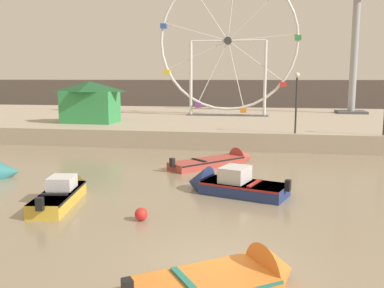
% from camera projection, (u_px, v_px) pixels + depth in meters
% --- Properties ---
extents(ground_plane, '(240.00, 240.00, 0.00)m').
position_uv_depth(ground_plane, '(217.00, 266.00, 10.75)').
color(ground_plane, gray).
extents(quay_promenade, '(110.00, 24.25, 1.19)m').
position_uv_depth(quay_promenade, '(254.00, 123.00, 39.09)').
color(quay_promenade, tan).
rests_on(quay_promenade, ground_plane).
extents(distant_town_skyline, '(140.00, 3.00, 4.40)m').
position_uv_depth(distant_town_skyline, '(259.00, 95.00, 61.41)').
color(distant_town_skyline, '#564C47').
rests_on(distant_town_skyline, ground_plane).
extents(motorboat_navy_blue, '(4.53, 2.83, 1.63)m').
position_uv_depth(motorboat_navy_blue, '(227.00, 184.00, 17.61)').
color(motorboat_navy_blue, navy).
rests_on(motorboat_navy_blue, ground_plane).
extents(motorboat_orange_hull, '(4.09, 3.49, 1.49)m').
position_uv_depth(motorboat_orange_hull, '(235.00, 281.00, 9.45)').
color(motorboat_orange_hull, orange).
rests_on(motorboat_orange_hull, ground_plane).
extents(motorboat_mustard_yellow, '(1.84, 4.80, 1.28)m').
position_uv_depth(motorboat_mustard_yellow, '(64.00, 192.00, 16.50)').
color(motorboat_mustard_yellow, gold).
rests_on(motorboat_mustard_yellow, ground_plane).
extents(motorboat_faded_red, '(4.65, 4.95, 1.24)m').
position_uv_depth(motorboat_faded_red, '(222.00, 160.00, 23.45)').
color(motorboat_faded_red, '#B24238').
rests_on(motorboat_faded_red, ground_plane).
extents(ferris_wheel_white_frame, '(12.90, 1.20, 13.24)m').
position_uv_depth(ferris_wheel_white_frame, '(228.00, 43.00, 39.01)').
color(ferris_wheel_white_frame, silver).
rests_on(ferris_wheel_white_frame, quay_promenade).
extents(drop_tower_steel_tower, '(2.80, 2.80, 15.02)m').
position_uv_depth(drop_tower_steel_tower, '(355.00, 36.00, 41.54)').
color(drop_tower_steel_tower, '#999EA3').
rests_on(drop_tower_steel_tower, quay_promenade).
extents(carnival_booth_green_kiosk, '(4.51, 2.96, 3.24)m').
position_uv_depth(carnival_booth_green_kiosk, '(90.00, 101.00, 33.47)').
color(carnival_booth_green_kiosk, '#33934C').
rests_on(carnival_booth_green_kiosk, quay_promenade).
extents(promenade_lamp_near, '(0.32, 0.32, 3.84)m').
position_uv_depth(promenade_lamp_near, '(297.00, 94.00, 26.85)').
color(promenade_lamp_near, '#2D2D33').
rests_on(promenade_lamp_near, quay_promenade).
extents(mooring_buoy_orange, '(0.44, 0.44, 0.44)m').
position_uv_depth(mooring_buoy_orange, '(141.00, 214.00, 14.15)').
color(mooring_buoy_orange, red).
rests_on(mooring_buoy_orange, ground_plane).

